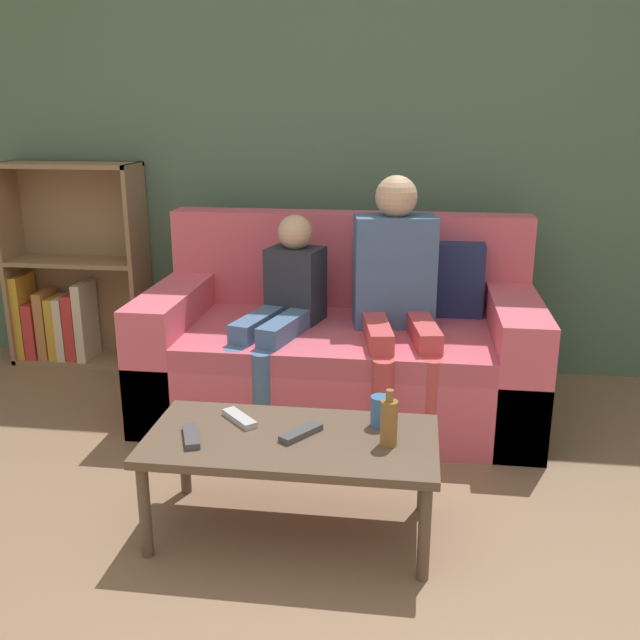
{
  "coord_description": "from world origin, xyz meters",
  "views": [
    {
      "loc": [
        0.43,
        -1.59,
        1.44
      ],
      "look_at": [
        0.06,
        1.09,
        0.62
      ],
      "focal_mm": 40.0,
      "sensor_mm": 36.0,
      "label": 1
    }
  ],
  "objects_px": {
    "person_adult": "(396,285)",
    "bottle": "(389,422)",
    "cup_near": "(380,411)",
    "coffee_table": "(291,447)",
    "tv_remote_0": "(239,418)",
    "tv_remote_1": "(301,433)",
    "person_child": "(282,307)",
    "tv_remote_2": "(191,436)",
    "couch": "(343,349)",
    "bookshelf": "(72,285)"
  },
  "relations": [
    {
      "from": "person_adult",
      "to": "bottle",
      "type": "height_order",
      "value": "person_adult"
    },
    {
      "from": "person_adult",
      "to": "cup_near",
      "type": "height_order",
      "value": "person_adult"
    },
    {
      "from": "coffee_table",
      "to": "person_adult",
      "type": "distance_m",
      "value": 1.1
    },
    {
      "from": "bottle",
      "to": "person_adult",
      "type": "bearing_deg",
      "value": 90.91
    },
    {
      "from": "tv_remote_0",
      "to": "bottle",
      "type": "distance_m",
      "value": 0.55
    },
    {
      "from": "cup_near",
      "to": "bottle",
      "type": "height_order",
      "value": "bottle"
    },
    {
      "from": "coffee_table",
      "to": "tv_remote_1",
      "type": "height_order",
      "value": "tv_remote_1"
    },
    {
      "from": "person_child",
      "to": "tv_remote_2",
      "type": "xyz_separation_m",
      "value": [
        -0.12,
        -1.02,
        -0.17
      ]
    },
    {
      "from": "couch",
      "to": "bookshelf",
      "type": "xyz_separation_m",
      "value": [
        -1.62,
        0.48,
        0.14
      ]
    },
    {
      "from": "couch",
      "to": "bookshelf",
      "type": "distance_m",
      "value": 1.69
    },
    {
      "from": "cup_near",
      "to": "bottle",
      "type": "relative_size",
      "value": 0.56
    },
    {
      "from": "couch",
      "to": "tv_remote_0",
      "type": "height_order",
      "value": "couch"
    },
    {
      "from": "coffee_table",
      "to": "tv_remote_2",
      "type": "relative_size",
      "value": 5.6
    },
    {
      "from": "tv_remote_1",
      "to": "bottle",
      "type": "bearing_deg",
      "value": 30.7
    },
    {
      "from": "couch",
      "to": "bottle",
      "type": "distance_m",
      "value": 1.16
    },
    {
      "from": "coffee_table",
      "to": "tv_remote_2",
      "type": "bearing_deg",
      "value": -168.99
    },
    {
      "from": "person_child",
      "to": "tv_remote_1",
      "type": "relative_size",
      "value": 5.7
    },
    {
      "from": "person_child",
      "to": "tv_remote_1",
      "type": "height_order",
      "value": "person_child"
    },
    {
      "from": "person_adult",
      "to": "coffee_table",
      "type": "bearing_deg",
      "value": -116.86
    },
    {
      "from": "bookshelf",
      "to": "person_adult",
      "type": "xyz_separation_m",
      "value": [
        1.87,
        -0.58,
        0.21
      ]
    },
    {
      "from": "tv_remote_2",
      "to": "person_child",
      "type": "bearing_deg",
      "value": 61.92
    },
    {
      "from": "cup_near",
      "to": "bottle",
      "type": "distance_m",
      "value": 0.15
    },
    {
      "from": "tv_remote_0",
      "to": "tv_remote_2",
      "type": "bearing_deg",
      "value": -171.55
    },
    {
      "from": "couch",
      "to": "bookshelf",
      "type": "relative_size",
      "value": 1.61
    },
    {
      "from": "bottle",
      "to": "tv_remote_2",
      "type": "bearing_deg",
      "value": -175.66
    },
    {
      "from": "coffee_table",
      "to": "person_child",
      "type": "height_order",
      "value": "person_child"
    },
    {
      "from": "person_child",
      "to": "bottle",
      "type": "relative_size",
      "value": 4.89
    },
    {
      "from": "tv_remote_0",
      "to": "tv_remote_1",
      "type": "xyz_separation_m",
      "value": [
        0.23,
        -0.08,
        0.0
      ]
    },
    {
      "from": "tv_remote_2",
      "to": "person_adult",
      "type": "bearing_deg",
      "value": 37.74
    },
    {
      "from": "tv_remote_0",
      "to": "tv_remote_2",
      "type": "distance_m",
      "value": 0.2
    },
    {
      "from": "bookshelf",
      "to": "tv_remote_0",
      "type": "bearing_deg",
      "value": -47.77
    },
    {
      "from": "tv_remote_1",
      "to": "bottle",
      "type": "relative_size",
      "value": 0.86
    },
    {
      "from": "person_adult",
      "to": "person_child",
      "type": "distance_m",
      "value": 0.53
    },
    {
      "from": "person_adult",
      "to": "tv_remote_0",
      "type": "distance_m",
      "value": 1.08
    },
    {
      "from": "tv_remote_0",
      "to": "bookshelf",
      "type": "bearing_deg",
      "value": 88.99
    },
    {
      "from": "tv_remote_0",
      "to": "tv_remote_2",
      "type": "relative_size",
      "value": 0.89
    },
    {
      "from": "bookshelf",
      "to": "person_adult",
      "type": "relative_size",
      "value": 1.0
    },
    {
      "from": "tv_remote_0",
      "to": "couch",
      "type": "bearing_deg",
      "value": 32.26
    },
    {
      "from": "coffee_table",
      "to": "cup_near",
      "type": "distance_m",
      "value": 0.33
    },
    {
      "from": "bookshelf",
      "to": "bottle",
      "type": "height_order",
      "value": "bookshelf"
    },
    {
      "from": "tv_remote_1",
      "to": "tv_remote_2",
      "type": "bearing_deg",
      "value": -132.82
    },
    {
      "from": "couch",
      "to": "cup_near",
      "type": "relative_size",
      "value": 16.84
    },
    {
      "from": "tv_remote_2",
      "to": "cup_near",
      "type": "bearing_deg",
      "value": -4.15
    },
    {
      "from": "bookshelf",
      "to": "bottle",
      "type": "xyz_separation_m",
      "value": [
        1.88,
        -1.6,
        0.0
      ]
    },
    {
      "from": "bookshelf",
      "to": "person_adult",
      "type": "distance_m",
      "value": 1.97
    },
    {
      "from": "tv_remote_1",
      "to": "bottle",
      "type": "xyz_separation_m",
      "value": [
        0.3,
        -0.02,
        0.07
      ]
    },
    {
      "from": "couch",
      "to": "person_adult",
      "type": "relative_size",
      "value": 1.61
    },
    {
      "from": "couch",
      "to": "coffee_table",
      "type": "height_order",
      "value": "couch"
    },
    {
      "from": "person_child",
      "to": "tv_remote_2",
      "type": "distance_m",
      "value": 1.04
    },
    {
      "from": "bookshelf",
      "to": "bottle",
      "type": "bearing_deg",
      "value": -40.37
    }
  ]
}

